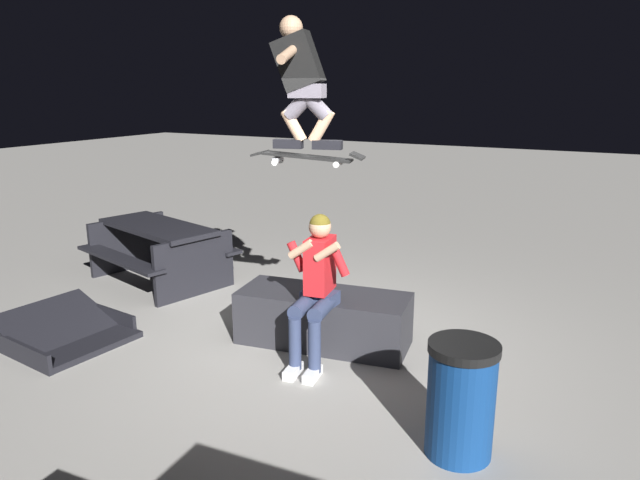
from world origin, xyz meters
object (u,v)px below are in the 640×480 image
(person_sitting_on_ledge, at_px, (316,282))
(picnic_table_back, at_px, (159,244))
(ledge_box_main, at_px, (323,318))
(skater_airborne, at_px, (301,77))
(trash_bin, at_px, (461,399))
(kicker_ramp, at_px, (66,335))
(skateboard, at_px, (308,157))

(person_sitting_on_ledge, bearing_deg, picnic_table_back, -20.31)
(ledge_box_main, relative_size, picnic_table_back, 0.82)
(skater_airborne, relative_size, trash_bin, 1.38)
(person_sitting_on_ledge, height_order, trash_bin, person_sitting_on_ledge)
(skater_airborne, distance_m, trash_bin, 2.94)
(skater_airborne, bearing_deg, picnic_table_back, -17.63)
(skater_airborne, bearing_deg, kicker_ramp, 26.06)
(skateboard, distance_m, kicker_ramp, 2.97)
(ledge_box_main, relative_size, person_sitting_on_ledge, 1.22)
(skateboard, height_order, skater_airborne, skater_airborne)
(ledge_box_main, bearing_deg, person_sitting_on_ledge, 107.31)
(person_sitting_on_ledge, height_order, kicker_ramp, person_sitting_on_ledge)
(skateboard, distance_m, skater_airborne, 0.69)
(skateboard, relative_size, trash_bin, 1.28)
(ledge_box_main, xyz_separation_m, skater_airborne, (0.16, 0.13, 2.25))
(ledge_box_main, distance_m, trash_bin, 2.00)
(person_sitting_on_ledge, bearing_deg, skateboard, -49.14)
(person_sitting_on_ledge, relative_size, skater_airborne, 1.20)
(skater_airborne, bearing_deg, person_sitting_on_ledge, 139.03)
(ledge_box_main, height_order, picnic_table_back, picnic_table_back)
(ledge_box_main, distance_m, person_sitting_on_ledge, 0.63)
(trash_bin, bearing_deg, skateboard, -30.72)
(picnic_table_back, height_order, trash_bin, trash_bin)
(skater_airborne, distance_m, kicker_ramp, 3.38)
(ledge_box_main, relative_size, trash_bin, 2.02)
(skater_airborne, xyz_separation_m, trash_bin, (-1.79, 1.01, -2.10))
(skateboard, relative_size, kicker_ramp, 0.88)
(person_sitting_on_ledge, distance_m, skateboard, 1.12)
(kicker_ramp, relative_size, picnic_table_back, 0.59)
(kicker_ramp, bearing_deg, picnic_table_back, -75.78)
(picnic_table_back, bearing_deg, kicker_ramp, 104.22)
(skater_airborne, height_order, trash_bin, skater_airborne)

